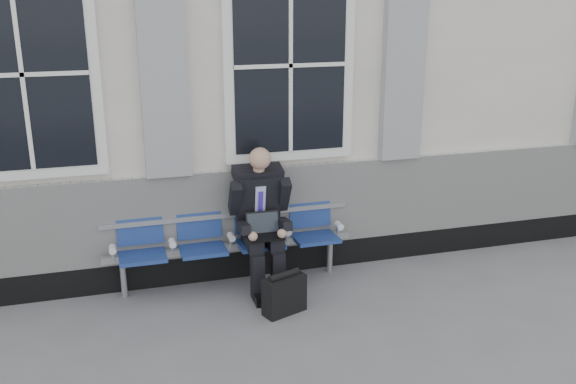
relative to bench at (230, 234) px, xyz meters
name	(u,v)px	position (x,y,z in m)	size (l,w,h in m)	color
ground	(297,341)	(0.33, -1.32, -0.55)	(70.00, 70.00, 0.00)	slate
station_building	(217,50)	(0.31, 2.15, 1.67)	(14.40, 4.40, 4.49)	silver
bench	(230,234)	(0.00, 0.00, 0.00)	(2.60, 0.47, 0.91)	#9EA0A3
businessman	(261,214)	(0.30, -0.14, 0.25)	(0.61, 0.82, 1.49)	black
briefcase	(284,294)	(0.36, -0.79, -0.35)	(0.45, 0.31, 0.43)	black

